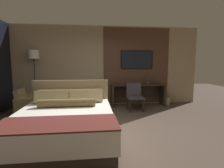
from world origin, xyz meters
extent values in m
plane|color=#4C3D33|center=(0.00, 0.00, 0.00)|extent=(16.00, 16.00, 0.00)
cube|color=tan|center=(0.00, 2.60, 1.40)|extent=(7.20, 0.06, 2.80)
cube|color=#4C3323|center=(1.32, 2.56, 1.40)|extent=(2.39, 0.03, 2.70)
cube|color=#33281E|center=(-0.83, -0.34, 0.11)|extent=(1.77, 2.10, 0.22)
cube|color=silver|center=(-0.83, -0.34, 0.41)|extent=(1.83, 2.16, 0.37)
cube|color=#56231E|center=(-0.83, -1.04, 0.61)|extent=(1.85, 0.76, 0.02)
cube|color=#7F6B4C|center=(-0.83, 0.78, 0.54)|extent=(1.86, 0.08, 1.09)
cube|color=tan|center=(-1.22, 0.64, 0.73)|extent=(0.77, 0.23, 0.31)
cube|color=tan|center=(-0.43, 0.64, 0.73)|extent=(0.77, 0.23, 0.31)
cube|color=tan|center=(-1.22, 0.43, 0.73)|extent=(0.77, 0.25, 0.32)
cube|color=tan|center=(-0.43, 0.43, 0.73)|extent=(0.77, 0.25, 0.32)
cylinder|color=brown|center=(-0.83, 0.02, 0.68)|extent=(1.19, 0.17, 0.17)
cube|color=#2D2319|center=(1.32, 2.28, 0.75)|extent=(1.89, 0.50, 0.03)
cube|color=#2D2319|center=(0.40, 2.28, 0.37)|extent=(0.06, 0.45, 0.73)
cube|color=#2D2319|center=(2.23, 2.28, 0.37)|extent=(0.06, 0.45, 0.73)
cube|color=#2D2319|center=(1.32, 2.51, 0.44)|extent=(1.77, 0.02, 0.37)
cube|color=black|center=(1.32, 2.52, 1.62)|extent=(1.16, 0.04, 0.66)
cube|color=black|center=(1.32, 2.50, 1.62)|extent=(1.09, 0.01, 0.60)
cube|color=#38333D|center=(1.06, 1.63, 0.42)|extent=(0.52, 0.50, 0.05)
cube|color=#38333D|center=(1.06, 1.85, 0.65)|extent=(0.48, 0.11, 0.42)
cylinder|color=black|center=(0.85, 1.43, 0.20)|extent=(0.04, 0.04, 0.39)
cylinder|color=black|center=(1.27, 1.44, 0.20)|extent=(0.04, 0.04, 0.39)
cylinder|color=black|center=(0.85, 1.83, 0.20)|extent=(0.04, 0.04, 0.39)
cylinder|color=black|center=(1.27, 1.83, 0.20)|extent=(0.04, 0.04, 0.39)
cube|color=olive|center=(-2.03, 1.63, 0.20)|extent=(0.89, 0.74, 0.41)
cube|color=olive|center=(-2.38, 1.60, 0.59)|extent=(0.26, 0.69, 0.38)
cube|color=olive|center=(-2.00, 1.24, 0.27)|extent=(0.83, 0.17, 0.55)
cube|color=olive|center=(-2.07, 2.01, 0.27)|extent=(0.83, 0.17, 0.55)
cylinder|color=#282623|center=(-2.18, 2.34, 0.01)|extent=(0.28, 0.28, 0.03)
cylinder|color=#332D28|center=(-2.18, 2.34, 0.84)|extent=(0.03, 0.03, 1.69)
cylinder|color=silver|center=(-2.18, 2.34, 1.79)|extent=(0.34, 0.34, 0.28)
cone|color=#333338|center=(1.70, 2.31, 0.95)|extent=(0.09, 0.09, 0.36)
cube|color=maroon|center=(1.17, 2.26, 0.78)|extent=(0.26, 0.22, 0.03)
cylinder|color=gray|center=(2.38, 2.25, 0.14)|extent=(0.22, 0.22, 0.28)
camera|label=1|loc=(-0.29, -3.68, 1.53)|focal=28.00mm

